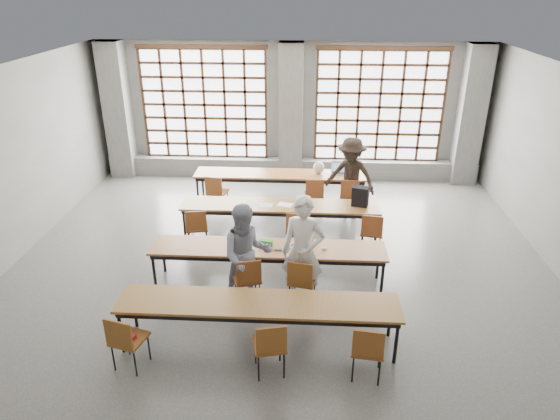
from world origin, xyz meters
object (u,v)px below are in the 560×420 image
(chair_back_right, at_px, (350,193))
(chair_mid_right, at_px, (372,230))
(chair_front_left, at_px, (248,276))
(student_male, at_px, (303,252))
(desk_row_d, at_px, (258,306))
(desk_row_b, at_px, (280,207))
(plastic_bag, at_px, (319,168))
(laptop_front, at_px, (302,242))
(chair_back_left, at_px, (216,190))
(chair_near_left, at_px, (125,337))
(desk_row_c, at_px, (268,251))
(chair_near_mid, at_px, (270,343))
(desk_row_a, at_px, (280,176))
(chair_mid_left, at_px, (197,225))
(green_box, at_px, (265,242))
(red_pouch, at_px, (129,336))
(mouse, at_px, (324,248))
(chair_near_right, at_px, (368,347))
(backpack, at_px, (360,196))
(chair_front_right, at_px, (301,278))
(student_female, at_px, (247,255))
(phone, at_px, (278,250))
(chair_back_mid, at_px, (314,192))
(chair_mid_centre, at_px, (298,228))
(laptop_back, at_px, (338,170))

(chair_back_right, height_order, chair_mid_right, same)
(chair_front_left, bearing_deg, student_male, 8.15)
(chair_front_left, bearing_deg, desk_row_d, -74.55)
(desk_row_b, distance_m, plastic_bag, 2.01)
(laptop_front, bearing_deg, chair_back_left, 125.24)
(chair_near_left, bearing_deg, desk_row_c, 52.01)
(chair_near_mid, bearing_deg, desk_row_a, 92.08)
(chair_mid_left, distance_m, plastic_bag, 3.44)
(chair_near_mid, bearing_deg, chair_back_left, 107.55)
(green_box, bearing_deg, chair_back_right, 60.06)
(desk_row_c, distance_m, laptop_front, 0.60)
(desk_row_c, height_order, chair_back_left, chair_back_left)
(chair_near_left, height_order, red_pouch, chair_near_left)
(red_pouch, bearing_deg, chair_back_right, 56.92)
(chair_near_left, xyz_separation_m, mouse, (2.68, 2.20, 0.21))
(chair_mid_left, bearing_deg, chair_near_right, -48.64)
(desk_row_c, relative_size, backpack, 10.00)
(desk_row_b, relative_size, backpack, 10.00)
(chair_mid_right, bearing_deg, chair_near_right, -96.95)
(chair_front_right, height_order, chair_near_right, same)
(red_pouch, bearing_deg, student_male, 35.36)
(chair_near_left, xyz_separation_m, student_female, (1.43, 1.72, 0.32))
(green_box, xyz_separation_m, phone, (0.23, -0.18, -0.04))
(chair_near_left, bearing_deg, desk_row_a, 73.32)
(chair_back_mid, height_order, plastic_bag, plastic_bag)
(chair_near_left, bearing_deg, mouse, 39.32)
(mouse, bearing_deg, green_box, 174.29)
(chair_front_right, bearing_deg, chair_back_left, 119.40)
(desk_row_b, xyz_separation_m, desk_row_c, (-0.10, -1.77, 0.00))
(chair_back_mid, bearing_deg, chair_near_mid, -96.60)
(desk_row_c, relative_size, phone, 30.77)
(chair_front_left, distance_m, chair_near_right, 2.37)
(chair_mid_left, xyz_separation_m, chair_mid_right, (3.37, -0.00, 0.00))
(chair_back_left, distance_m, chair_front_left, 3.73)
(laptop_front, bearing_deg, phone, -152.65)
(chair_mid_centre, bearing_deg, chair_back_right, 58.14)
(chair_front_left, bearing_deg, laptop_back, 69.16)
(mouse, bearing_deg, student_female, -158.99)
(chair_front_left, height_order, student_male, student_male)
(chair_back_left, xyz_separation_m, mouse, (2.37, -2.95, 0.21))
(desk_row_b, xyz_separation_m, chair_mid_right, (1.79, -0.63, -0.13))
(phone, bearing_deg, desk_row_a, 92.85)
(laptop_front, bearing_deg, desk_row_d, -109.06)
(desk_row_d, height_order, backpack, backpack)
(desk_row_b, xyz_separation_m, laptop_back, (1.25, 1.89, 0.13))
(red_pouch, bearing_deg, mouse, 38.54)
(chair_front_right, relative_size, red_pouch, 4.40)
(chair_back_left, xyz_separation_m, red_pouch, (-0.29, -5.07, -0.04))
(student_female, relative_size, laptop_back, 4.31)
(chair_mid_centre, distance_m, chair_near_mid, 3.37)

